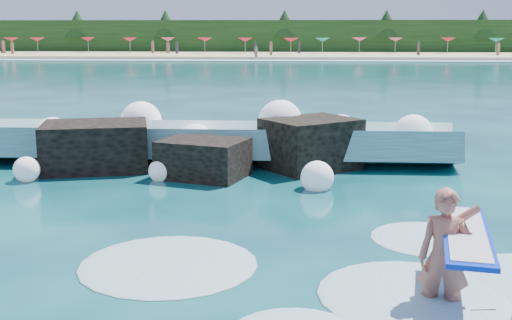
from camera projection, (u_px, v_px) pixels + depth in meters
The scene contains 11 objects.
ground at pixel (158, 254), 10.62m from camera, with size 200.00×200.00×0.00m, color #072A38.
beach at pixel (280, 55), 86.85m from camera, with size 140.00×20.00×0.40m, color tan.
wet_band at pixel (278, 60), 76.13m from camera, with size 140.00×5.00×0.08m, color silver.
treeline at pixel (282, 37), 96.17m from camera, with size 140.00×4.00×5.00m, color black.
breaking_wave at pixel (163, 143), 18.19m from camera, with size 16.16×2.60×1.39m.
rock_cluster at pixel (194, 152), 16.83m from camera, with size 8.69×3.65×1.57m.
surfer_with_board at pixel (449, 253), 8.59m from camera, with size 1.23×3.05×1.92m.
wave_spray at pixel (179, 131), 17.88m from camera, with size 15.10×4.70×1.84m.
surf_foam at pixel (351, 278), 9.58m from camera, with size 8.85×5.76×0.14m.
beach_umbrellas at pixel (282, 40), 88.72m from camera, with size 112.23×6.57×0.50m.
beachgoers at pixel (338, 49), 83.28m from camera, with size 103.30×13.86×1.90m.
Camera 1 is at (2.25, -9.97, 3.65)m, focal length 45.00 mm.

